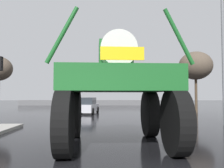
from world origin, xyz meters
TOP-DOWN VIEW (x-y plane):
  - ground_plane at (0.00, 18.00)m, footprint 120.00×120.00m
  - oversize_sprayer at (1.13, 4.72)m, footprint 4.21×5.46m
  - sedan_ahead at (-1.19, 19.44)m, footprint 2.27×4.28m
  - traffic_signal_near_right at (4.44, 10.44)m, footprint 0.24×0.54m
  - traffic_signal_far_left at (-4.19, 24.40)m, footprint 0.24×0.55m
  - bare_tree_right at (9.74, 20.36)m, footprint 3.34×3.34m
  - roadside_barrier at (0.00, 37.67)m, footprint 28.76×0.24m

SIDE VIEW (x-z plane):
  - ground_plane at x=0.00m, z-range 0.00..0.00m
  - roadside_barrier at x=0.00m, z-range 0.00..0.90m
  - sedan_ahead at x=-1.19m, z-range -0.05..1.47m
  - oversize_sprayer at x=1.13m, z-range -0.10..4.11m
  - traffic_signal_near_right at x=4.44m, z-range 0.74..3.98m
  - traffic_signal_far_left at x=-4.19m, z-range 0.88..4.73m
  - bare_tree_right at x=9.74m, z-range 1.63..7.78m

